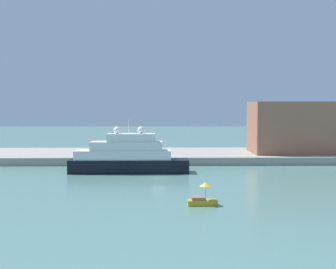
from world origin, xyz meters
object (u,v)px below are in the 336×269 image
(large_yacht, at_px, (127,157))
(parked_car, at_px, (109,151))
(mooring_bollard, at_px, (146,156))
(small_motorboat, at_px, (202,198))
(person_figure, at_px, (131,153))
(harbor_building, at_px, (294,127))

(large_yacht, relative_size, parked_car, 5.85)
(mooring_bollard, bearing_deg, small_motorboat, -77.97)
(small_motorboat, xyz_separation_m, person_figure, (-11.82, 40.72, 1.64))
(harbor_building, relative_size, person_figure, 11.50)
(harbor_building, relative_size, mooring_bollard, 28.87)
(small_motorboat, xyz_separation_m, mooring_bollard, (-8.36, 39.23, 1.18))
(mooring_bollard, bearing_deg, harbor_building, 14.08)
(large_yacht, bearing_deg, harbor_building, 27.32)
(large_yacht, distance_m, harbor_building, 42.78)
(large_yacht, distance_m, mooring_bollard, 11.37)
(harbor_building, bearing_deg, mooring_bollard, -165.92)
(person_figure, relative_size, mooring_bollard, 2.51)
(harbor_building, xyz_separation_m, parked_car, (-43.33, -1.97, -5.32))
(small_motorboat, bearing_deg, harbor_building, 61.35)
(person_figure, bearing_deg, mooring_bollard, -23.29)
(large_yacht, distance_m, small_motorboat, 30.73)
(small_motorboat, bearing_deg, parked_car, 110.50)
(parked_car, distance_m, person_figure, 7.46)
(harbor_building, distance_m, mooring_bollard, 36.03)
(large_yacht, height_order, person_figure, large_yacht)
(parked_car, bearing_deg, large_yacht, -72.44)
(large_yacht, relative_size, small_motorboat, 6.02)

